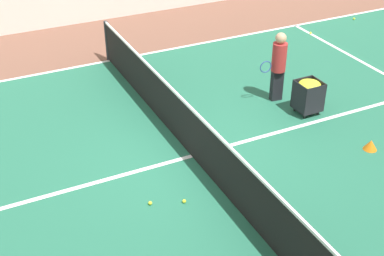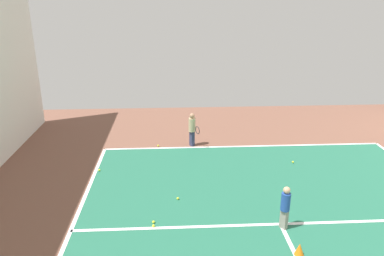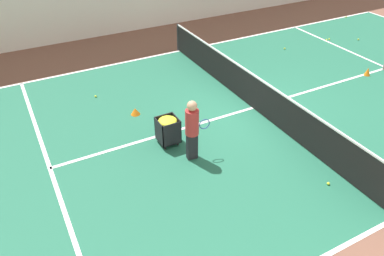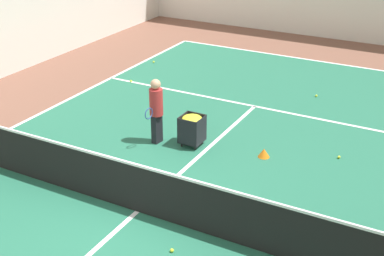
% 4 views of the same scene
% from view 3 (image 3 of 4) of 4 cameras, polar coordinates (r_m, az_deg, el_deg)
% --- Properties ---
extents(ground_plane, '(32.29, 32.29, 0.00)m').
position_cam_3_polar(ground_plane, '(11.64, 9.25, 3.04)').
color(ground_plane, brown).
extents(court_playing_area, '(10.09, 22.00, 0.00)m').
position_cam_3_polar(court_playing_area, '(11.64, 9.25, 3.05)').
color(court_playing_area, '#23664C').
rests_on(court_playing_area, ground).
extents(line_sideline_right, '(0.10, 22.00, 0.00)m').
position_cam_3_polar(line_sideline_right, '(15.48, -1.92, 11.66)').
color(line_sideline_right, white).
rests_on(line_sideline_right, ground).
extents(line_service_far, '(10.09, 0.10, 0.00)m').
position_cam_3_polar(line_service_far, '(9.80, -20.84, -5.75)').
color(line_service_far, white).
rests_on(line_service_far, ground).
extents(line_centre_service, '(0.10, 12.10, 0.00)m').
position_cam_3_polar(line_centre_service, '(11.63, 9.25, 3.06)').
color(line_centre_service, white).
rests_on(line_centre_service, ground).
extents(tennis_net, '(10.39, 0.10, 1.08)m').
position_cam_3_polar(tennis_net, '(11.36, 9.51, 5.45)').
color(tennis_net, '#2D2D33').
rests_on(tennis_net, ground).
extents(coach_at_net, '(0.37, 0.67, 1.65)m').
position_cam_3_polar(coach_at_net, '(8.93, 0.03, 0.21)').
color(coach_at_net, black).
rests_on(coach_at_net, ground).
extents(ball_cart, '(0.53, 0.53, 0.78)m').
position_cam_3_polar(ball_cart, '(9.68, -3.71, 0.29)').
color(ball_cart, black).
rests_on(ball_cart, ground).
extents(training_cone_1, '(0.21, 0.21, 0.28)m').
position_cam_3_polar(training_cone_1, '(14.78, 25.19, 7.78)').
color(training_cone_1, orange).
rests_on(training_cone_1, ground).
extents(training_cone_2, '(0.28, 0.28, 0.21)m').
position_cam_3_polar(training_cone_2, '(11.24, -8.64, 2.54)').
color(training_cone_2, orange).
rests_on(training_cone_2, ground).
extents(tennis_ball_1, '(0.07, 0.07, 0.07)m').
position_cam_3_polar(tennis_ball_1, '(9.26, 20.05, -7.96)').
color(tennis_ball_1, yellow).
rests_on(tennis_ball_1, ground).
extents(tennis_ball_3, '(0.07, 0.07, 0.07)m').
position_cam_3_polar(tennis_ball_3, '(17.51, 19.81, 12.53)').
color(tennis_ball_3, yellow).
rests_on(tennis_ball_3, ground).
extents(tennis_ball_4, '(0.07, 0.07, 0.07)m').
position_cam_3_polar(tennis_ball_4, '(17.63, 20.18, 12.60)').
color(tennis_ball_4, yellow).
rests_on(tennis_ball_4, ground).
extents(tennis_ball_6, '(0.07, 0.07, 0.07)m').
position_cam_3_polar(tennis_ball_6, '(13.03, 11.30, 6.60)').
color(tennis_ball_6, yellow).
rests_on(tennis_ball_6, ground).
extents(tennis_ball_7, '(0.07, 0.07, 0.07)m').
position_cam_3_polar(tennis_ball_7, '(16.07, 13.93, 11.68)').
color(tennis_ball_7, yellow).
rests_on(tennis_ball_7, ground).
extents(tennis_ball_10, '(0.07, 0.07, 0.07)m').
position_cam_3_polar(tennis_ball_10, '(12.87, 8.78, 6.50)').
color(tennis_ball_10, yellow).
rests_on(tennis_ball_10, ground).
extents(tennis_ball_12, '(0.07, 0.07, 0.07)m').
position_cam_3_polar(tennis_ball_12, '(12.43, -14.48, 4.71)').
color(tennis_ball_12, yellow).
rests_on(tennis_ball_12, ground).
extents(tennis_ball_13, '(0.07, 0.07, 0.07)m').
position_cam_3_polar(tennis_ball_13, '(18.06, 24.01, 12.24)').
color(tennis_ball_13, yellow).
rests_on(tennis_ball_13, ground).
extents(tennis_ball_14, '(0.07, 0.07, 0.07)m').
position_cam_3_polar(tennis_ball_14, '(20.91, 22.42, 15.37)').
color(tennis_ball_14, yellow).
rests_on(tennis_ball_14, ground).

